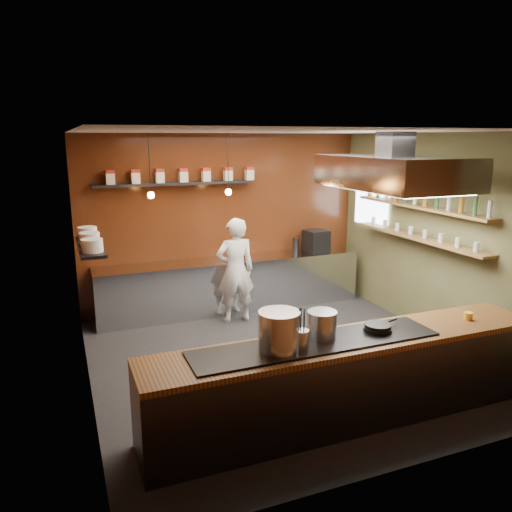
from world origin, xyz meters
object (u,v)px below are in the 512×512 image
stockpot_small (322,325)px  espresso_machine (316,241)px  stockpot_large (279,331)px  extractor_hood (393,172)px  chef (235,270)px

stockpot_small → espresso_machine: bearing=62.4°
stockpot_small → espresso_machine: 4.17m
stockpot_large → stockpot_small: size_ratio=1.33×
extractor_hood → chef: (-1.43, 2.01, -1.65)m
chef → stockpot_small: bearing=90.6°
espresso_machine → chef: chef is taller
extractor_hood → stockpot_large: 2.82m
stockpot_large → chef: size_ratio=0.24×
stockpot_large → stockpot_small: bearing=13.0°
extractor_hood → espresso_machine: (0.33, 2.58, -1.41)m
extractor_hood → espresso_machine: size_ratio=5.12×
stockpot_small → stockpot_large: bearing=-167.0°
stockpot_large → espresso_machine: (2.46, 3.82, -0.04)m
extractor_hood → chef: bearing=125.5°
stockpot_small → espresso_machine: (1.93, 3.69, 0.01)m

